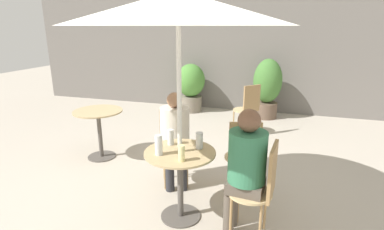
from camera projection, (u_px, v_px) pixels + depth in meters
name	position (u px, v px, depth m)	size (l,w,h in m)	color
ground_plane	(168.00, 209.00, 3.17)	(20.00, 20.00, 0.00)	#B2A899
storefront_wall	(235.00, 43.00, 6.58)	(10.00, 0.06, 3.00)	slate
cafe_table_near	(180.00, 169.00, 2.90)	(0.69, 0.69, 0.71)	#514C47
cafe_table_far	(99.00, 123.00, 4.29)	(0.69, 0.69, 0.71)	#514C47
bistro_chair_0	(261.00, 184.00, 2.61)	(0.41, 0.40, 0.91)	tan
bistro_chair_1	(174.00, 139.00, 3.64)	(0.44, 0.45, 0.91)	tan
bistro_chair_2	(244.00, 152.00, 3.26)	(0.41, 0.43, 0.91)	tan
bistro_chair_3	(248.00, 105.00, 5.19)	(0.46, 0.46, 0.91)	tan
seated_person_0	(245.00, 163.00, 2.62)	(0.35, 0.33, 1.20)	brown
seated_person_1	(175.00, 132.00, 3.45)	(0.39, 0.41, 1.15)	#2D2D33
beer_glass_0	(171.00, 137.00, 2.99)	(0.07, 0.07, 0.16)	silver
beer_glass_1	(159.00, 145.00, 2.75)	(0.07, 0.07, 0.19)	silver
beer_glass_2	(181.00, 153.00, 2.63)	(0.06, 0.06, 0.15)	beige
beer_glass_3	(199.00, 140.00, 2.90)	(0.07, 0.07, 0.16)	silver
potted_plant_0	(191.00, 86.00, 6.69)	(0.63, 0.63, 1.07)	slate
potted_plant_1	(267.00, 86.00, 6.17)	(0.58, 0.58, 1.23)	brown
umbrella	(178.00, 9.00, 2.48)	(1.95, 1.95, 2.14)	silver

